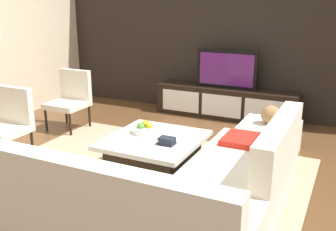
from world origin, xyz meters
The scene contains 13 objects.
ground_plane centered at (0.00, 0.00, 0.00)m, with size 14.00×14.00×0.00m, color brown.
feature_wall_back centered at (0.00, 2.70, 1.40)m, with size 6.40×0.12×2.80m, color black.
area_rug centered at (-0.10, 0.00, 0.01)m, with size 3.42×2.40×0.01m, color tan.
media_console centered at (0.00, 2.40, 0.25)m, with size 2.31×0.43×0.50m.
television centered at (0.00, 2.40, 0.80)m, with size 0.98×0.06×0.61m.
sectional_couch centered at (0.52, -0.87, 0.29)m, with size 2.40×2.36×0.84m.
coffee_table centered at (-0.10, 0.10, 0.20)m, with size 1.02×1.08×0.38m.
accent_chair_near centered at (-1.86, -0.37, 0.49)m, with size 0.56×0.51×0.87m.
ottoman centered at (0.98, 1.12, 0.20)m, with size 0.70×0.70×0.40m, color beige.
fruit_bowl centered at (-0.28, 0.20, 0.43)m, with size 0.28×0.28×0.14m.
accent_chair_far centered at (-1.93, 0.90, 0.49)m, with size 0.53×0.53×0.87m.
decorative_ball centered at (0.98, 1.12, 0.52)m, with size 0.24×0.24×0.24m, color #997247.
book_stack centered at (0.12, -0.02, 0.42)m, with size 0.18×0.14×0.08m.
Camera 1 is at (1.85, -3.55, 1.90)m, focal length 41.64 mm.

